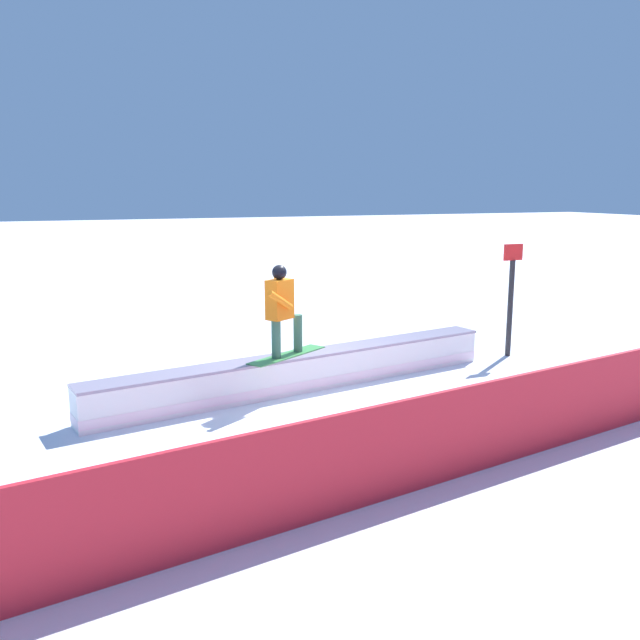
# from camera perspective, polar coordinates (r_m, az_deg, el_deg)

# --- Properties ---
(ground_plane) EXTENTS (120.00, 120.00, 0.00)m
(ground_plane) POSITION_cam_1_polar(r_m,az_deg,el_deg) (10.58, -1.38, -5.89)
(ground_plane) COLOR white
(grind_box) EXTENTS (6.96, 1.77, 0.58)m
(grind_box) POSITION_cam_1_polar(r_m,az_deg,el_deg) (10.51, -1.38, -4.52)
(grind_box) COLOR white
(grind_box) RESTS_ON ground_plane
(snowboarder) EXTENTS (1.48, 1.05, 1.42)m
(snowboarder) POSITION_cam_1_polar(r_m,az_deg,el_deg) (10.03, -3.29, 1.00)
(snowboarder) COLOR #3C8B44
(snowboarder) RESTS_ON grind_box
(safety_fence) EXTENTS (11.94, 2.25, 1.02)m
(safety_fence) POSITION_cam_1_polar(r_m,az_deg,el_deg) (7.22, 9.41, -10.09)
(safety_fence) COLOR red
(safety_fence) RESTS_ON ground_plane
(trail_marker) EXTENTS (0.40, 0.10, 2.10)m
(trail_marker) POSITION_cam_1_polar(r_m,az_deg,el_deg) (12.89, 15.98, 1.91)
(trail_marker) COLOR #262628
(trail_marker) RESTS_ON ground_plane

